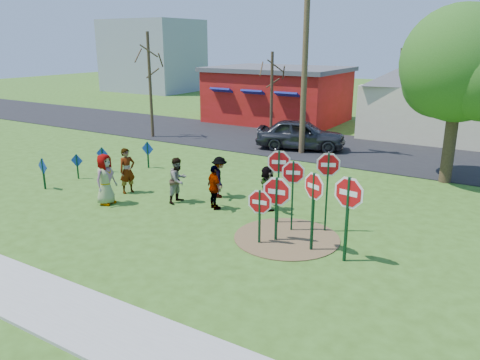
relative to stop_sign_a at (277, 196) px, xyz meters
The scene contains 29 objects.
ground 4.71m from the stop_sign_a, 162.78° to the left, with size 120.00×120.00×0.00m, color #355618.
sidewalk 7.40m from the stop_sign_a, 126.19° to the right, with size 22.00×1.80×0.08m, color #9E9E99.
road 13.60m from the stop_sign_a, 108.50° to the left, with size 120.00×7.50×0.04m, color black.
dirt_patch 1.44m from the stop_sign_a, 58.11° to the left, with size 3.20×3.20×0.03m, color brown.
red_building 21.67m from the stop_sign_a, 116.88° to the left, with size 9.40×7.69×3.90m.
cream_house 19.43m from the stop_sign_a, 86.43° to the left, with size 9.40×9.40×6.50m.
distant_building 45.07m from the stop_sign_a, 135.87° to the left, with size 10.00×8.00×8.00m, color #8C939E.
stop_sign_a is the anchor object (origin of this frame).
stop_sign_b 1.49m from the stop_sign_a, 114.82° to the left, with size 0.94×0.39×2.56m.
stop_sign_c 1.21m from the stop_sign_a, ahead, with size 0.94×0.47×2.44m.
stop_sign_d 1.82m from the stop_sign_a, 55.42° to the left, with size 0.90×0.45×2.65m.
stop_sign_e 0.59m from the stop_sign_a, 126.41° to the right, with size 0.98×0.16×1.78m.
stop_sign_f 2.25m from the stop_sign_a, ahead, with size 1.15×0.24×2.53m.
stop_sign_g 0.96m from the stop_sign_a, 85.36° to the left, with size 0.92×0.33×2.39m.
blue_diamond_a 10.26m from the stop_sign_a, behind, with size 0.68×0.14×1.28m.
blue_diamond_b 10.39m from the stop_sign_a, behind, with size 0.57×0.17×1.10m.
blue_diamond_c 10.56m from the stop_sign_a, 165.18° to the left, with size 0.60×0.14×1.15m.
blue_diamond_d 9.90m from the stop_sign_a, 154.30° to the left, with size 0.67×0.07×1.26m.
person_a 6.79m from the stop_sign_a, behind, with size 0.92×0.60×1.87m, color #3D5688.
person_b 7.14m from the stop_sign_a, behind, with size 0.65×0.43×1.78m, color #2B7E6B.
person_c 4.85m from the stop_sign_a, 165.26° to the left, with size 0.82×0.64×1.69m, color brown.
person_d 4.49m from the stop_sign_a, 145.93° to the left, with size 1.02×0.58×1.58m, color #323237.
person_e 3.41m from the stop_sign_a, 157.26° to the left, with size 0.94×0.39×1.60m, color #472B56.
person_f 2.76m from the stop_sign_a, 123.68° to the left, with size 1.47×0.47×1.59m, color #205531.
suv 12.34m from the stop_sign_a, 110.94° to the left, with size 1.92×4.77×1.63m, color #2A2B2F.
utility_pole 11.97m from the stop_sign_a, 110.38° to the left, with size 2.34×0.30×9.54m.
leafy_tree 10.27m from the stop_sign_a, 69.26° to the left, with size 5.05×4.61×7.18m.
bare_tree_west 17.02m from the stop_sign_a, 143.97° to the left, with size 1.80×1.80×6.24m.
bare_tree_east 16.18m from the stop_sign_a, 118.30° to the left, with size 1.80×1.80×5.10m.
Camera 1 is at (10.10, -12.89, 5.76)m, focal length 35.00 mm.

